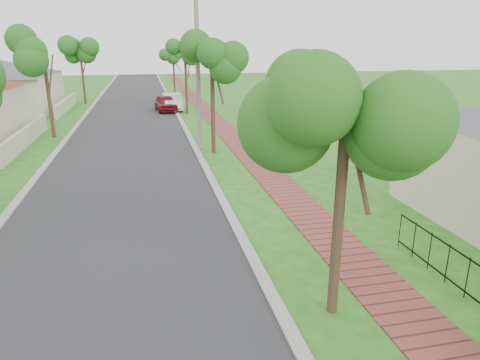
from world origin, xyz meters
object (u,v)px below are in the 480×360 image
object	(u,v)px
parked_car_white	(172,102)
near_tree	(347,112)
parked_car_red	(166,103)
utility_pole	(198,72)

from	to	relation	value
parked_car_white	near_tree	distance (m)	30.62
parked_car_white	near_tree	world-z (taller)	near_tree
parked_car_red	utility_pole	size ratio (longest dim) A/B	0.50
parked_car_red	near_tree	distance (m)	30.15
parked_car_red	parked_car_white	size ratio (longest dim) A/B	0.94
parked_car_white	near_tree	size ratio (longest dim) A/B	0.80
parked_car_red	near_tree	bearing A→B (deg)	-92.19
parked_car_red	utility_pole	world-z (taller)	utility_pole
parked_car_red	utility_pole	bearing A→B (deg)	-91.66
utility_pole	near_tree	bearing A→B (deg)	-86.81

